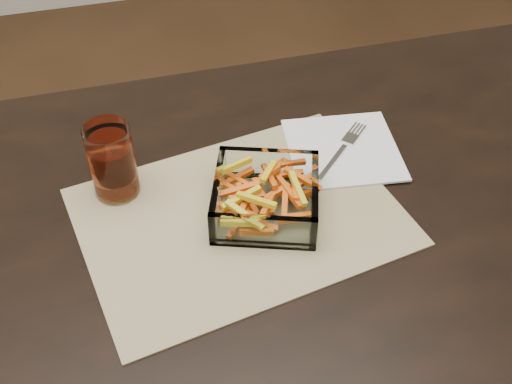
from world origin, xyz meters
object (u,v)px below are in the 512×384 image
(tumbler, at_px, (113,163))
(fork, at_px, (343,148))
(glass_bowl, at_px, (266,199))
(dining_table, at_px, (223,292))

(tumbler, relative_size, fork, 0.95)
(glass_bowl, relative_size, tumbler, 1.59)
(dining_table, relative_size, tumbler, 13.50)
(tumbler, bearing_deg, glass_bowl, -26.11)
(dining_table, height_order, glass_bowl, glass_bowl)
(dining_table, xyz_separation_m, tumbler, (-0.12, 0.16, 0.15))
(dining_table, distance_m, fork, 0.30)
(glass_bowl, xyz_separation_m, tumbler, (-0.20, 0.10, 0.03))
(tumbler, xyz_separation_m, fork, (0.36, -0.00, -0.05))
(dining_table, height_order, fork, fork)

